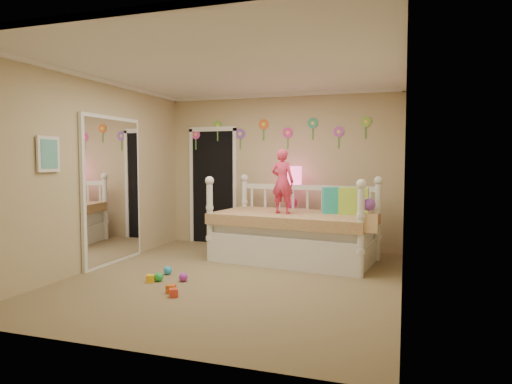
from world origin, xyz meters
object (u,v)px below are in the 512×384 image
(nightstand, at_px, (292,230))
(daybed, at_px, (294,218))
(child, at_px, (282,181))
(table_lamp, at_px, (292,181))

(nightstand, bearing_deg, daybed, -79.02)
(child, xyz_separation_m, table_lamp, (-0.07, 0.84, -0.03))
(daybed, bearing_deg, table_lamp, 113.83)
(nightstand, height_order, table_lamp, table_lamp)
(nightstand, distance_m, table_lamp, 0.80)
(daybed, relative_size, nightstand, 3.39)
(daybed, xyz_separation_m, table_lamp, (-0.21, 0.72, 0.51))
(daybed, xyz_separation_m, nightstand, (-0.21, 0.72, -0.29))
(nightstand, relative_size, table_lamp, 1.00)
(daybed, bearing_deg, nightstand, 113.83)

